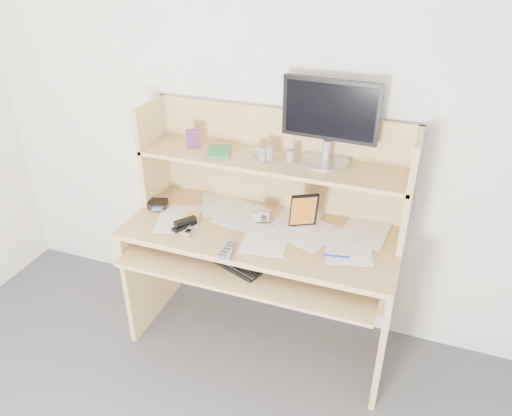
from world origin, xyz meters
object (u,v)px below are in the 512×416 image
(desk, at_px, (267,231))
(monitor, at_px, (330,119))
(tv_remote, at_px, (227,251))
(keyboard, at_px, (229,257))
(game_case, at_px, (304,210))

(desk, xyz_separation_m, monitor, (0.26, 0.15, 0.61))
(desk, distance_m, tv_remote, 0.35)
(keyboard, distance_m, tv_remote, 0.14)
(desk, bearing_deg, keyboard, -114.61)
(desk, relative_size, game_case, 7.06)
(tv_remote, relative_size, game_case, 0.89)
(keyboard, bearing_deg, game_case, 61.22)
(tv_remote, height_order, monitor, monitor)
(desk, distance_m, monitor, 0.68)
(tv_remote, height_order, game_case, game_case)
(tv_remote, bearing_deg, game_case, 36.65)
(keyboard, distance_m, monitor, 0.84)
(desk, distance_m, keyboard, 0.27)
(game_case, height_order, monitor, monitor)
(desk, relative_size, tv_remote, 7.96)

